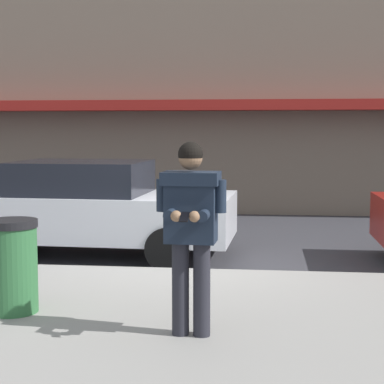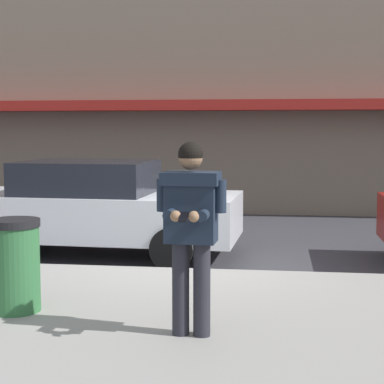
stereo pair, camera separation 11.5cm
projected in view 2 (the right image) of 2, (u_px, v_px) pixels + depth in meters
name	position (u px, v px, depth m)	size (l,w,h in m)	color
ground_plane	(184.00, 275.00, 9.08)	(80.00, 80.00, 0.00)	#333338
sidewalk	(244.00, 338.00, 6.13)	(32.00, 5.30, 0.14)	gray
curb_paint_line	(255.00, 276.00, 9.00)	(28.00, 0.12, 0.01)	silver
parked_sedan_mid	(96.00, 207.00, 10.35)	(4.57, 2.08, 1.54)	silver
man_texting_on_phone	(191.00, 217.00, 5.87)	(0.65, 0.60, 1.81)	#23232B
trash_bin	(15.00, 265.00, 6.73)	(0.55, 0.55, 0.98)	#2D6638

